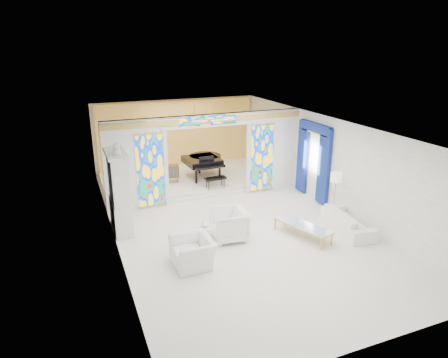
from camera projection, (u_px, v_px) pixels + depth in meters
name	position (u px, v px, depth m)	size (l,w,h in m)	color
floor	(230.00, 220.00, 12.46)	(12.00, 12.00, 0.00)	white
ceiling	(231.00, 125.00, 11.49)	(7.00, 12.00, 0.02)	white
wall_back	(177.00, 134.00, 17.25)	(7.00, 0.02, 3.00)	white
wall_front	(368.00, 278.00, 6.71)	(7.00, 0.02, 3.00)	white
wall_left	(111.00, 190.00, 10.75)	(0.02, 12.00, 3.00)	white
wall_right	(328.00, 162.00, 13.21)	(0.02, 12.00, 3.00)	white
partition_wall	(208.00, 153.00, 13.68)	(7.00, 0.22, 3.00)	white
stained_glass_left	(150.00, 171.00, 12.99)	(0.90, 0.04, 2.40)	gold
stained_glass_right	(262.00, 158.00, 14.42)	(0.90, 0.04, 2.40)	gold
stained_glass_transom	(208.00, 120.00, 13.21)	(2.00, 0.04, 0.34)	gold
alcove_platform	(191.00, 178.00, 16.03)	(6.80, 3.80, 0.18)	white
gold_curtain_back	(178.00, 135.00, 17.14)	(6.70, 0.10, 2.90)	gold
chandelier	(195.00, 117.00, 15.22)	(0.48, 0.48, 0.30)	gold
blue_drapes	(313.00, 155.00, 13.76)	(0.14, 1.85, 2.65)	navy
china_cabinet	(119.00, 192.00, 11.48)	(0.56, 1.46, 2.72)	silver
armchair_left	(193.00, 252.00, 9.87)	(1.08, 0.95, 0.70)	white
armchair_right	(229.00, 225.00, 11.13)	(0.94, 0.96, 0.88)	white
sofa	(348.00, 221.00, 11.71)	(2.00, 0.78, 0.58)	silver
side_table	(205.00, 234.00, 10.60)	(0.62, 0.62, 0.65)	silver
vase	(205.00, 224.00, 10.50)	(0.17, 0.17, 0.18)	white
coffee_table	(303.00, 226.00, 11.26)	(1.10, 1.84, 0.39)	white
floor_lamp	(336.00, 179.00, 12.40)	(0.46, 0.46, 1.44)	gold
grand_piano	(204.00, 160.00, 15.80)	(1.59, 2.48, 0.98)	black
tv_console	(171.00, 171.00, 15.22)	(0.64, 0.50, 0.67)	brown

